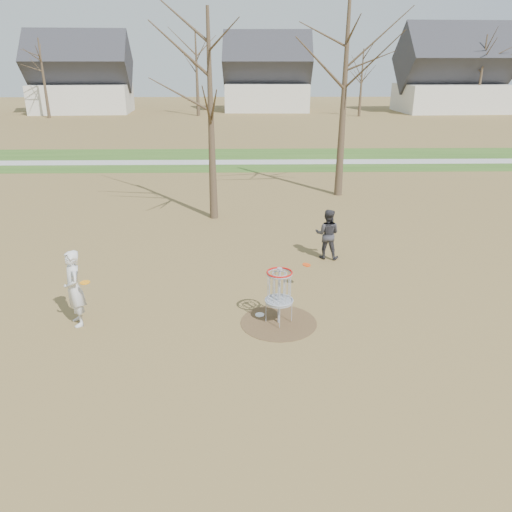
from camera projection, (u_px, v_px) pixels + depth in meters
The scene contains 11 objects.
ground at pixel (279, 323), 11.72m from camera, with size 160.00×160.00×0.00m, color brown.
green_band at pixel (257, 159), 31.27m from camera, with size 160.00×8.00×0.01m, color #2D5119.
footpath at pixel (258, 162), 30.34m from camera, with size 160.00×1.50×0.01m, color #9E9E99.
dirt_circle at pixel (279, 322), 11.72m from camera, with size 1.80×1.80×0.01m, color #47331E.
player_standing at pixel (74, 289), 11.35m from camera, with size 0.66×0.43×1.81m, color silver.
player_throwing at pixel (327, 234), 15.30m from camera, with size 0.76×0.59×1.57m, color #312F34.
disc_grounded at pixel (260, 315), 12.04m from camera, with size 0.22×0.22×0.02m, color white.
discs_in_play at pixel (211, 272), 12.18m from camera, with size 5.41×2.19×0.47m.
disc_golf_basket at pixel (279, 287), 11.39m from camera, with size 0.64×0.64×1.35m.
bare_trees at pixel (274, 66), 43.13m from camera, with size 52.62×44.98×9.00m.
houses_row at pixel (287, 81), 59.46m from camera, with size 56.51×10.01×7.26m.
Camera 1 is at (-0.75, -10.33, 5.73)m, focal length 35.00 mm.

